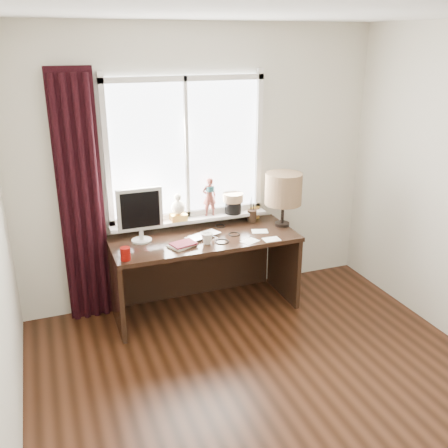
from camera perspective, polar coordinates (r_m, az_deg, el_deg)
name	(u,v)px	position (r m, az deg, el deg)	size (l,w,h in m)	color
floor	(295,419)	(3.71, 8.11, -21.17)	(3.50, 4.00, 0.00)	#412113
ceiling	(320,7)	(2.79, 10.97, 23.22)	(3.50, 4.00, 0.00)	white
wall_back	(201,168)	(4.76, -2.64, 6.41)	(3.50, 2.60, 0.00)	silver
laptop	(203,236)	(4.55, -2.40, -1.37)	(0.33, 0.21, 0.03)	silver
mug	(207,238)	(4.39, -1.96, -1.60)	(0.11, 0.10, 0.11)	white
red_cup	(125,254)	(4.15, -11.20, -3.36)	(0.08, 0.08, 0.11)	#740804
window	(189,170)	(4.67, -4.06, 6.21)	(1.52, 0.21, 1.40)	white
curtain	(81,202)	(4.51, -16.02, 2.40)	(0.38, 0.09, 2.25)	black
desk	(201,257)	(4.74, -2.60, -3.80)	(1.70, 0.70, 0.75)	#332115
monitor	(140,212)	(4.43, -9.58, 1.40)	(0.40, 0.18, 0.49)	beige
notebook_stack	(183,245)	(4.36, -4.75, -2.36)	(0.27, 0.24, 0.03)	beige
brush_holder	(252,216)	(4.92, 3.21, 0.94)	(0.09, 0.09, 0.25)	black
icon_frame	(255,213)	(5.00, 3.58, 1.28)	(0.10, 0.04, 0.13)	gold
table_lamp	(284,189)	(4.75, 6.82, 3.94)	(0.35, 0.35, 0.52)	black
loose_papers	(260,237)	(4.56, 4.18, -1.51)	(0.37, 0.35, 0.00)	white
desk_cables	(225,235)	(4.58, 0.14, -1.29)	(0.33, 0.51, 0.01)	black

